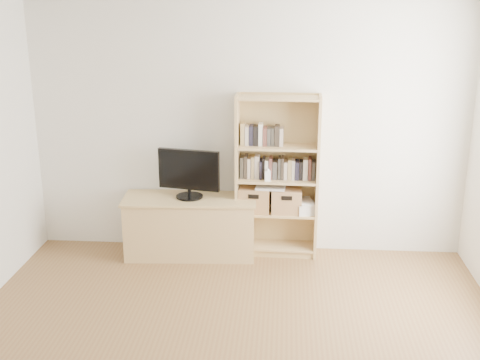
# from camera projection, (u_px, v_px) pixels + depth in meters

# --- Properties ---
(back_wall) EXTENTS (4.50, 0.02, 2.60)m
(back_wall) POSITION_uv_depth(u_px,v_px,m) (248.00, 130.00, 6.20)
(back_wall) COLOR white
(back_wall) RESTS_ON floor
(ceiling) EXTENTS (4.50, 5.00, 0.01)m
(ceiling) POSITION_uv_depth(u_px,v_px,m) (221.00, 2.00, 3.43)
(ceiling) COLOR white
(ceiling) RESTS_ON back_wall
(tv_stand) EXTENTS (1.36, 0.58, 0.61)m
(tv_stand) POSITION_uv_depth(u_px,v_px,m) (190.00, 227.00, 6.30)
(tv_stand) COLOR tan
(tv_stand) RESTS_ON floor
(bookshelf) EXTENTS (0.85, 0.32, 1.69)m
(bookshelf) POSITION_uv_depth(u_px,v_px,m) (277.00, 177.00, 6.16)
(bookshelf) COLOR tan
(bookshelf) RESTS_ON floor
(television) EXTENTS (0.64, 0.17, 0.50)m
(television) POSITION_uv_depth(u_px,v_px,m) (189.00, 174.00, 6.12)
(television) COLOR black
(television) RESTS_ON tv_stand
(books_row_mid) EXTENTS (0.76, 0.15, 0.20)m
(books_row_mid) POSITION_uv_depth(u_px,v_px,m) (277.00, 169.00, 6.16)
(books_row_mid) COLOR #37332D
(books_row_mid) RESTS_ON bookshelf
(books_row_upper) EXTENTS (0.36, 0.15, 0.19)m
(books_row_upper) POSITION_uv_depth(u_px,v_px,m) (259.00, 136.00, 6.07)
(books_row_upper) COLOR #37332D
(books_row_upper) RESTS_ON bookshelf
(baby_monitor) EXTENTS (0.06, 0.05, 0.11)m
(baby_monitor) POSITION_uv_depth(u_px,v_px,m) (268.00, 176.00, 6.07)
(baby_monitor) COLOR white
(baby_monitor) RESTS_ON bookshelf
(basket_left) EXTENTS (0.33, 0.28, 0.26)m
(basket_left) POSITION_uv_depth(u_px,v_px,m) (255.00, 199.00, 6.25)
(basket_left) COLOR #9E7947
(basket_left) RESTS_ON bookshelf
(basket_right) EXTENTS (0.31, 0.25, 0.25)m
(basket_right) POSITION_uv_depth(u_px,v_px,m) (287.00, 200.00, 6.22)
(basket_right) COLOR #9E7947
(basket_right) RESTS_ON bookshelf
(laptop) EXTENTS (0.31, 0.23, 0.02)m
(laptop) POSITION_uv_depth(u_px,v_px,m) (271.00, 187.00, 6.18)
(laptop) COLOR white
(laptop) RESTS_ON basket_left
(magazine_stack) EXTENTS (0.21, 0.27, 0.11)m
(magazine_stack) POSITION_uv_depth(u_px,v_px,m) (305.00, 207.00, 6.23)
(magazine_stack) COLOR silver
(magazine_stack) RESTS_ON bookshelf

